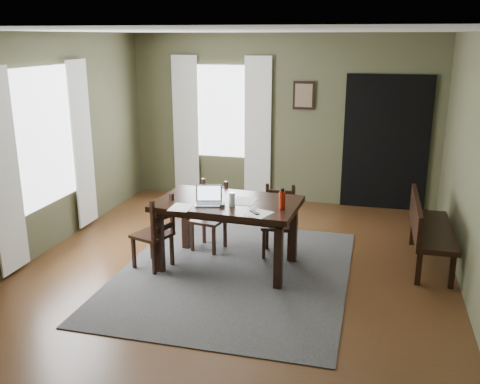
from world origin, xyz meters
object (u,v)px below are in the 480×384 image
(dining_table, at_px, (228,209))
(chair_end, at_px, (155,233))
(bench, at_px, (426,226))
(laptop, at_px, (209,199))
(chair_back_right, at_px, (279,222))
(chair_back_left, at_px, (210,217))
(water_bottle, at_px, (282,200))

(dining_table, distance_m, chair_end, 0.89)
(bench, distance_m, laptop, 2.61)
(chair_end, xyz_separation_m, bench, (3.07, 0.93, 0.04))
(laptop, bearing_deg, chair_back_right, 29.68)
(bench, bearing_deg, laptop, 108.61)
(chair_end, height_order, chair_back_left, chair_end)
(chair_back_right, height_order, laptop, laptop)
(chair_back_left, relative_size, water_bottle, 3.66)
(dining_table, bearing_deg, chair_back_left, 130.11)
(chair_end, bearing_deg, water_bottle, 112.33)
(dining_table, height_order, laptop, laptop)
(dining_table, distance_m, laptop, 0.28)
(chair_back_right, relative_size, bench, 0.61)
(chair_back_left, height_order, water_bottle, water_bottle)
(chair_back_right, xyz_separation_m, water_bottle, (0.16, -0.69, 0.50))
(dining_table, relative_size, water_bottle, 7.00)
(water_bottle, bearing_deg, chair_end, -176.33)
(chair_end, distance_m, chair_back_right, 1.53)
(chair_end, bearing_deg, laptop, 118.39)
(chair_end, relative_size, water_bottle, 3.72)
(laptop, distance_m, water_bottle, 0.85)
(laptop, height_order, water_bottle, water_bottle)
(dining_table, height_order, bench, dining_table)
(chair_end, height_order, water_bottle, water_bottle)
(chair_back_right, bearing_deg, laptop, -139.49)
(bench, distance_m, water_bottle, 1.86)
(chair_back_right, bearing_deg, water_bottle, -81.11)
(dining_table, distance_m, water_bottle, 0.71)
(bench, xyz_separation_m, laptop, (-2.44, -0.82, 0.39))
(chair_end, distance_m, water_bottle, 1.55)
(laptop, relative_size, water_bottle, 1.46)
(chair_back_left, relative_size, chair_back_right, 1.01)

